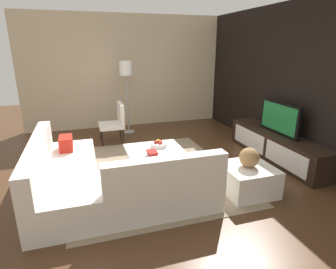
# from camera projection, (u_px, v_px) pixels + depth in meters

# --- Properties ---
(ground_plane) EXTENTS (14.00, 14.00, 0.00)m
(ground_plane) POSITION_uv_depth(u_px,v_px,m) (152.00, 175.00, 4.55)
(ground_plane) COLOR #4C301C
(feature_wall_back) EXTENTS (6.40, 0.12, 2.80)m
(feature_wall_back) POSITION_uv_depth(u_px,v_px,m) (298.00, 83.00, 4.90)
(feature_wall_back) COLOR black
(feature_wall_back) RESTS_ON ground
(side_wall_left) EXTENTS (0.12, 5.20, 2.80)m
(side_wall_left) POSITION_uv_depth(u_px,v_px,m) (128.00, 72.00, 7.09)
(side_wall_left) COLOR beige
(side_wall_left) RESTS_ON ground
(area_rug) EXTENTS (3.06, 2.59, 0.01)m
(area_rug) POSITION_uv_depth(u_px,v_px,m) (151.00, 172.00, 4.64)
(area_rug) COLOR gray
(area_rug) RESTS_ON ground
(media_console) EXTENTS (2.35, 0.49, 0.50)m
(media_console) POSITION_uv_depth(u_px,v_px,m) (276.00, 146.00, 5.16)
(media_console) COLOR black
(media_console) RESTS_ON ground
(television) EXTENTS (1.00, 0.06, 0.58)m
(television) POSITION_uv_depth(u_px,v_px,m) (280.00, 118.00, 5.00)
(television) COLOR black
(television) RESTS_ON media_console
(sectional_couch) EXTENTS (2.26, 2.34, 0.82)m
(sectional_couch) POSITION_uv_depth(u_px,v_px,m) (100.00, 180.00, 3.77)
(sectional_couch) COLOR white
(sectional_couch) RESTS_ON ground
(coffee_table) EXTENTS (1.01, 0.93, 0.38)m
(coffee_table) POSITION_uv_depth(u_px,v_px,m) (156.00, 161.00, 4.61)
(coffee_table) COLOR black
(coffee_table) RESTS_ON ground
(accent_chair_near) EXTENTS (0.56, 0.52, 0.87)m
(accent_chair_near) POSITION_uv_depth(u_px,v_px,m) (115.00, 120.00, 6.02)
(accent_chair_near) COLOR black
(accent_chair_near) RESTS_ON ground
(floor_lamp) EXTENTS (0.33, 0.33, 1.71)m
(floor_lamp) POSITION_uv_depth(u_px,v_px,m) (126.00, 73.00, 6.40)
(floor_lamp) COLOR #A5A5AA
(floor_lamp) RESTS_ON ground
(ottoman) EXTENTS (0.70, 0.70, 0.40)m
(ottoman) POSITION_uv_depth(u_px,v_px,m) (247.00, 179.00, 3.98)
(ottoman) COLOR white
(ottoman) RESTS_ON ground
(fruit_bowl) EXTENTS (0.28, 0.28, 0.12)m
(fruit_bowl) POSITION_uv_depth(u_px,v_px,m) (159.00, 144.00, 4.73)
(fruit_bowl) COLOR silver
(fruit_bowl) RESTS_ON coffee_table
(decorative_ball) EXTENTS (0.28, 0.28, 0.28)m
(decorative_ball) POSITION_uv_depth(u_px,v_px,m) (249.00, 157.00, 3.87)
(decorative_ball) COLOR #997247
(decorative_ball) RESTS_ON ottoman
(book_stack) EXTENTS (0.21, 0.15, 0.09)m
(book_stack) POSITION_uv_depth(u_px,v_px,m) (152.00, 154.00, 4.31)
(book_stack) COLOR #2D516B
(book_stack) RESTS_ON coffee_table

